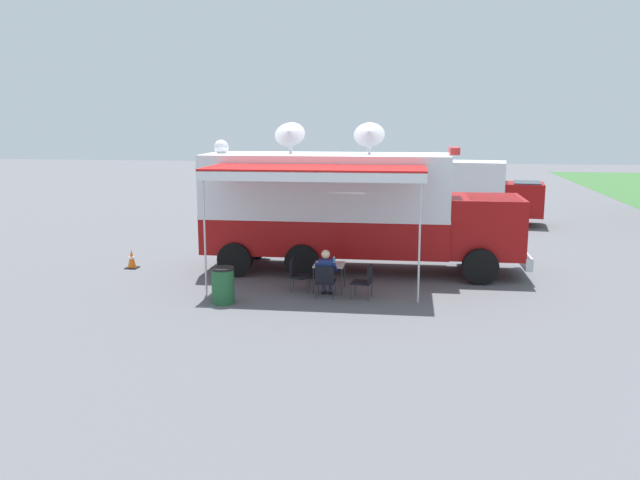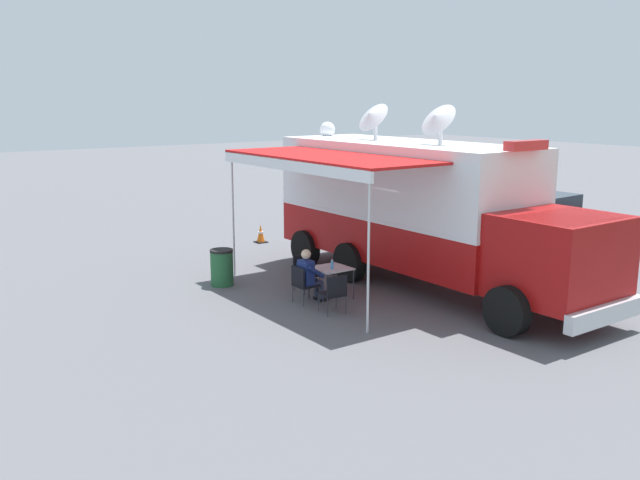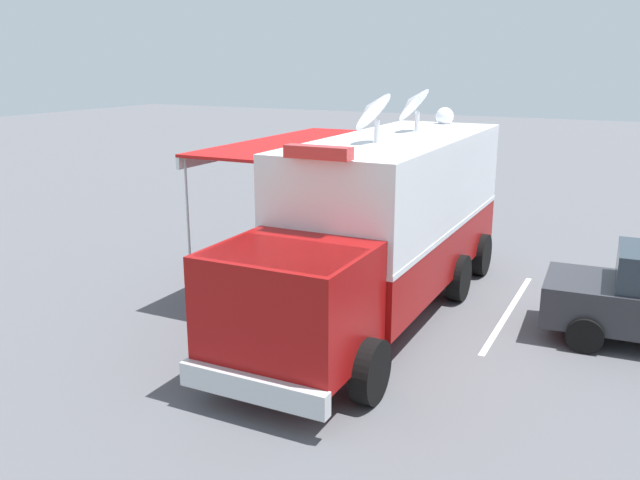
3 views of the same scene
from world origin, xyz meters
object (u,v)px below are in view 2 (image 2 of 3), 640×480
Objects in this scene: folding_chair_beside_table at (305,270)px; trash_bin at (222,267)px; command_truck at (422,208)px; water_bottle at (332,265)px; car_behind_truck at (535,224)px; folding_chair_at_table at (302,282)px; car_far_corner at (488,203)px; seated_responder at (309,275)px; folding_chair_spare_by_truck at (334,291)px; folding_table at (331,270)px; traffic_cone at (261,234)px.

folding_chair_beside_table is 0.96× the size of trash_bin.
trash_bin is (4.06, -2.77, -1.49)m from command_truck.
car_behind_truck is at bearing -176.26° from water_bottle.
car_far_corner is (-10.66, -4.06, 0.37)m from folding_chair_at_table.
car_far_corner is (-10.47, -4.06, 0.23)m from seated_responder.
seated_responder is at bearing 2.57° from car_behind_truck.
car_behind_truck reaches higher than seated_responder.
folding_chair_beside_table is 0.20× the size of car_behind_truck.
car_behind_truck is 1.01× the size of car_far_corner.
water_bottle is (2.56, -0.18, -1.11)m from command_truck.
folding_chair_spare_by_truck is at bearing 87.77° from seated_responder.
folding_chair_at_table and folding_chair_beside_table have the same top height.
folding_chair_spare_by_truck is (3.14, 0.70, -1.43)m from command_truck.
car_far_corner is (-10.51, -5.07, 0.37)m from folding_chair_spare_by_truck.
folding_chair_at_table is at bearing -5.46° from command_truck.
seated_responder reaches higher than folding_table.
folding_chair_beside_table is at bearing -104.24° from folding_chair_spare_by_truck.
water_bottle is at bearing 22.89° from car_far_corner.
folding_table is 6.61m from traffic_cone.
car_far_corner is at bearing -149.31° from command_truck.
traffic_cone is 8.42m from car_far_corner.
trash_bin is (0.92, -3.46, -0.06)m from folding_chair_spare_by_truck.
traffic_cone is at bearing -105.66° from folding_table.
folding_chair_at_table is at bearing 107.55° from trash_bin.
command_truck is 2.81m from folding_table.
trash_bin reaches higher than traffic_cone.
seated_responder is at bearing -14.18° from water_bottle.
car_far_corner reaches higher than folding_chair_beside_table.
water_bottle reaches higher than folding_chair_at_table.
trash_bin reaches higher than folding_chair_spare_by_truck.
water_bottle is 3.01m from trash_bin.
water_bottle is at bearing 62.51° from folding_table.
water_bottle is 10.78m from car_far_corner.
folding_chair_beside_table is 7.96m from car_behind_truck.
folding_chair_beside_table is at bearing -116.98° from seated_responder.
seated_responder is at bearing -179.17° from folding_chair_at_table.
folding_table is 0.61m from seated_responder.
folding_chair_spare_by_truck is 1.02m from seated_responder.
car_far_corner is (-7.37, -4.37, -1.07)m from command_truck.
seated_responder is (0.54, -0.14, -0.18)m from water_bottle.
water_bottle is 0.81m from folding_chair_at_table.
folding_chair_spare_by_truck is at bearing 12.53° from command_truck.
trash_bin is at bearing 49.36° from traffic_cone.
seated_responder reaches higher than traffic_cone.
trash_bin is at bearing 8.01° from car_far_corner.
car_behind_truck is (-5.98, 5.98, 0.60)m from traffic_cone.
folding_chair_beside_table is 0.20× the size of car_far_corner.
command_truck reaches higher than trash_bin.
car_far_corner is at bearing -158.81° from seated_responder.
folding_table reaches higher than traffic_cone.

